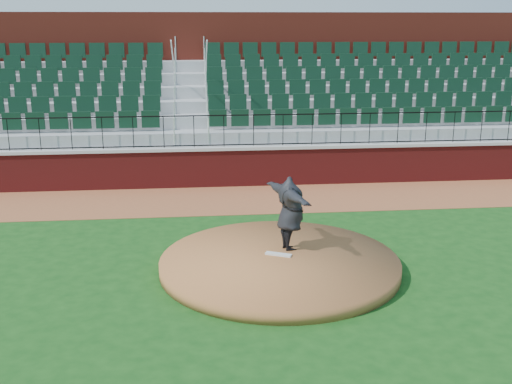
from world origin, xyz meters
TOP-DOWN VIEW (x-y plane):
  - ground at (0.00, 0.00)m, footprint 90.00×90.00m
  - warning_track at (0.00, 5.40)m, footprint 34.00×3.20m
  - field_wall at (0.00, 7.00)m, footprint 34.00×0.35m
  - wall_cap at (0.00, 7.00)m, footprint 34.00×0.45m
  - wall_railing at (0.00, 7.00)m, footprint 34.00×0.05m
  - seating_stands at (0.00, 9.72)m, footprint 34.00×5.10m
  - concourse_wall at (0.00, 12.52)m, footprint 34.00×0.50m
  - pitchers_mound at (0.35, -0.11)m, footprint 5.16×5.16m
  - pitching_rubber at (0.35, 0.09)m, footprint 0.59×0.37m
  - pitcher at (0.65, 0.43)m, footprint 1.13×2.14m

SIDE VIEW (x-z plane):
  - ground at x=0.00m, z-range 0.00..0.00m
  - warning_track at x=0.00m, z-range 0.00..0.01m
  - pitchers_mound at x=0.35m, z-range 0.00..0.25m
  - pitching_rubber at x=0.35m, z-range 0.25..0.29m
  - field_wall at x=0.00m, z-range 0.00..1.20m
  - pitcher at x=0.65m, z-range 0.25..1.93m
  - wall_cap at x=0.00m, z-range 1.20..1.30m
  - wall_railing at x=0.00m, z-range 1.30..2.30m
  - seating_stands at x=0.00m, z-range 0.00..4.60m
  - concourse_wall at x=0.00m, z-range 0.00..5.50m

